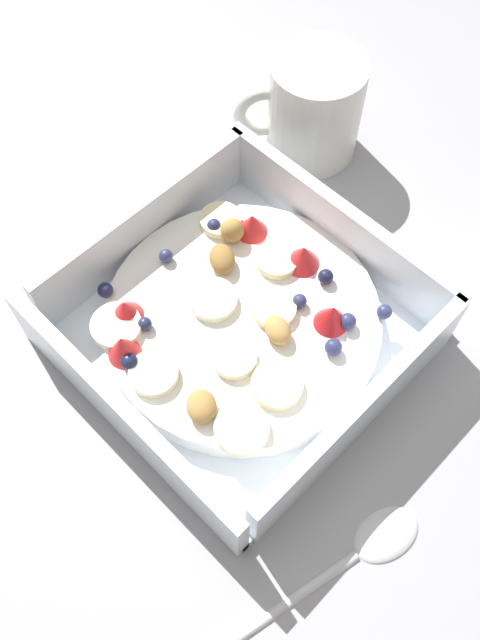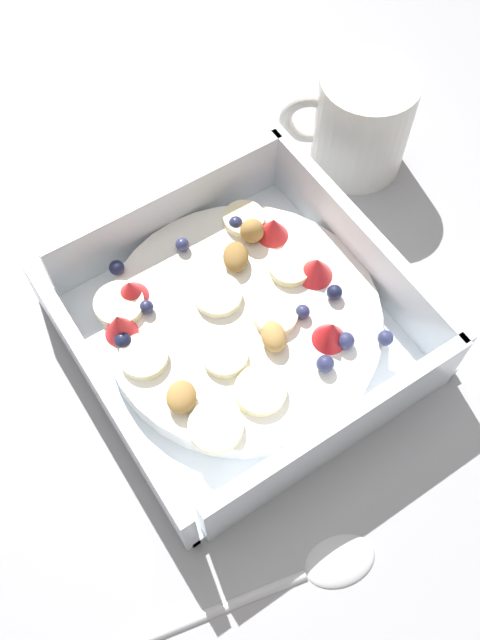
# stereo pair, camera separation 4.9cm
# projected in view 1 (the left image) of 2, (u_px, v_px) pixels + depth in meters

# --- Properties ---
(ground_plane) EXTENTS (2.40, 2.40, 0.00)m
(ground_plane) POSITION_uv_depth(u_px,v_px,m) (242.00, 334.00, 0.52)
(ground_plane) COLOR #9E9EA3
(fruit_bowl) EXTENTS (0.23, 0.23, 0.06)m
(fruit_bowl) POSITION_uv_depth(u_px,v_px,m) (239.00, 325.00, 0.50)
(fruit_bowl) COLOR white
(fruit_bowl) RESTS_ON ground
(spoon) EXTENTS (0.06, 0.17, 0.01)m
(spoon) POSITION_uv_depth(u_px,v_px,m) (354.00, 556.00, 0.44)
(spoon) COLOR silver
(spoon) RESTS_ON ground
(coffee_mug) EXTENTS (0.09, 0.10, 0.09)m
(coffee_mug) POSITION_uv_depth(u_px,v_px,m) (312.00, 108.00, 0.57)
(coffee_mug) COLOR white
(coffee_mug) RESTS_ON ground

